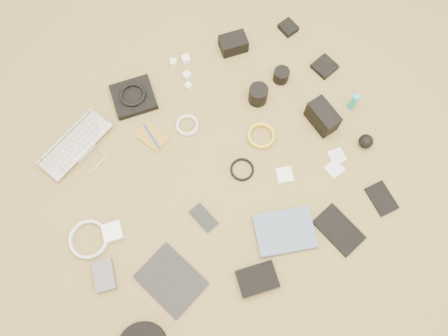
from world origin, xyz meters
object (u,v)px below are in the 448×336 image
phone (204,218)px  paperback (290,253)px  dslr_camera (233,44)px  laptop (84,151)px  tablet (171,280)px

phone → paperback: 0.36m
phone → paperback: (0.22, -0.28, 0.01)m
dslr_camera → phone: dslr_camera is taller
dslr_camera → paperback: (-0.26, -0.89, -0.02)m
laptop → phone: 0.56m
tablet → laptop: bearing=78.9°
tablet → paperback: 0.46m
laptop → phone: (0.30, -0.48, -0.01)m
phone → tablet: bearing=-159.4°
tablet → paperback: size_ratio=1.03×
dslr_camera → phone: size_ratio=1.05×
laptop → phone: laptop is taller
laptop → tablet: 0.63m
dslr_camera → paperback: 0.93m
phone → paperback: bearing=-65.6°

